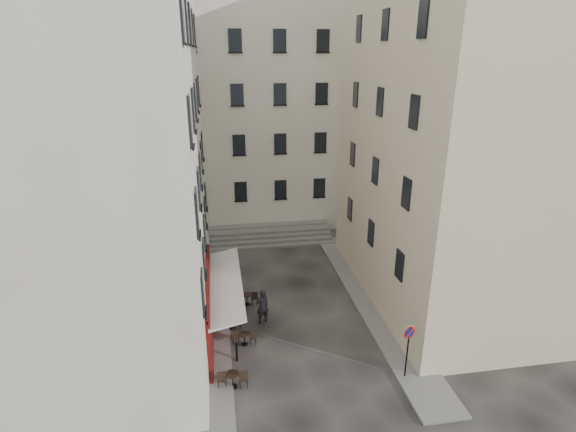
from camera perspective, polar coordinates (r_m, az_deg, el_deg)
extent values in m
plane|color=black|center=(22.87, 1.83, -15.53)|extent=(90.00, 90.00, 0.00)
cube|color=slate|center=(25.88, -9.94, -11.03)|extent=(2.00, 22.00, 0.12)
cube|color=slate|center=(26.32, 10.37, -10.49)|extent=(2.00, 18.00, 0.12)
cube|color=beige|center=(22.51, -27.19, 9.46)|extent=(12.00, 16.00, 20.00)
cube|color=beige|center=(26.28, 23.87, 8.98)|extent=(12.00, 14.00, 18.00)
cube|color=beige|center=(37.54, -5.26, 13.49)|extent=(18.00, 10.00, 18.00)
cube|color=#480C0A|center=(22.44, -10.00, -11.27)|extent=(0.25, 7.00, 3.50)
cube|color=black|center=(22.62, -9.84, -12.02)|extent=(0.06, 3.85, 2.00)
cube|color=silver|center=(21.83, -8.02, -8.47)|extent=(1.58, 7.30, 0.41)
cube|color=slate|center=(33.08, -2.11, -3.40)|extent=(9.00, 1.80, 0.20)
cube|color=slate|center=(33.42, -2.21, -2.78)|extent=(9.00, 1.80, 0.20)
cube|color=slate|center=(33.75, -2.31, -2.18)|extent=(9.00, 1.80, 0.20)
cube|color=slate|center=(34.09, -2.41, -1.58)|extent=(9.00, 1.80, 0.20)
cylinder|color=black|center=(21.50, -6.54, -16.83)|extent=(0.10, 0.10, 0.90)
sphere|color=black|center=(21.22, -6.59, -15.81)|extent=(0.12, 0.12, 0.12)
cylinder|color=black|center=(24.39, -7.00, -11.90)|extent=(0.10, 0.10, 0.90)
sphere|color=black|center=(24.14, -7.05, -10.95)|extent=(0.12, 0.12, 0.12)
cylinder|color=black|center=(27.42, -7.35, -8.04)|extent=(0.10, 0.10, 0.90)
sphere|color=black|center=(27.20, -7.39, -7.16)|extent=(0.12, 0.12, 0.12)
cylinder|color=black|center=(20.55, 14.89, -16.47)|extent=(0.07, 0.07, 2.61)
cylinder|color=red|center=(19.95, 15.17, -14.06)|extent=(0.59, 0.20, 0.61)
cylinder|color=navy|center=(19.94, 15.20, -14.09)|extent=(0.43, 0.16, 0.44)
cube|color=red|center=(19.92, 15.23, -14.13)|extent=(0.35, 0.12, 0.35)
cylinder|color=black|center=(20.36, -6.99, -20.70)|extent=(0.36, 0.36, 0.02)
cylinder|color=black|center=(20.15, -7.03, -19.99)|extent=(0.05, 0.05, 0.69)
cylinder|color=black|center=(19.95, -7.07, -19.30)|extent=(0.59, 0.59, 0.04)
cube|color=black|center=(20.13, -5.70, -19.80)|extent=(0.38, 0.38, 0.89)
cube|color=black|center=(20.20, -8.39, -19.78)|extent=(0.38, 0.38, 0.89)
cylinder|color=black|center=(22.62, -5.53, -15.87)|extent=(0.32, 0.32, 0.02)
cylinder|color=black|center=(22.45, -5.56, -15.26)|extent=(0.05, 0.05, 0.63)
cylinder|color=black|center=(22.28, -5.58, -14.66)|extent=(0.54, 0.54, 0.04)
cube|color=black|center=(22.44, -4.49, -15.09)|extent=(0.34, 0.34, 0.81)
cube|color=black|center=(22.49, -6.65, -15.10)|extent=(0.34, 0.34, 0.81)
cylinder|color=black|center=(23.81, -7.38, -13.90)|extent=(0.33, 0.33, 0.02)
cylinder|color=black|center=(23.64, -7.41, -13.29)|extent=(0.05, 0.05, 0.65)
cylinder|color=black|center=(23.48, -7.45, -12.69)|extent=(0.56, 0.56, 0.04)
cube|color=black|center=(23.62, -6.38, -13.13)|extent=(0.35, 0.35, 0.83)
cube|color=black|center=(23.69, -8.46, -13.13)|extent=(0.35, 0.35, 0.83)
cylinder|color=black|center=(25.65, -5.21, -11.08)|extent=(0.34, 0.34, 0.02)
cylinder|color=black|center=(25.49, -5.24, -10.49)|extent=(0.05, 0.05, 0.65)
cylinder|color=black|center=(25.34, -5.26, -9.91)|extent=(0.56, 0.56, 0.04)
cube|color=black|center=(25.49, -4.28, -10.34)|extent=(0.36, 0.36, 0.84)
cube|color=black|center=(25.53, -6.21, -10.35)|extent=(0.36, 0.36, 0.84)
cylinder|color=black|center=(25.95, -7.38, -10.78)|extent=(0.32, 0.32, 0.02)
cylinder|color=black|center=(25.80, -7.41, -10.22)|extent=(0.04, 0.04, 0.62)
cylinder|color=black|center=(25.66, -7.44, -9.68)|extent=(0.53, 0.53, 0.04)
cube|color=black|center=(25.79, -6.52, -10.09)|extent=(0.33, 0.33, 0.79)
cube|color=black|center=(25.86, -8.31, -10.09)|extent=(0.33, 0.33, 0.79)
imported|color=black|center=(23.71, -3.28, -11.36)|extent=(0.81, 0.68, 1.90)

